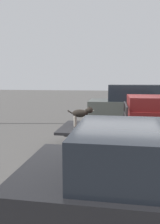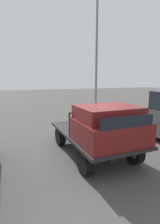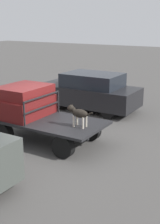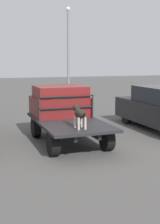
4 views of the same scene
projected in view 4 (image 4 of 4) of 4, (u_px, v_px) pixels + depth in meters
ground_plane at (69, 143)px, 9.92m from camera, size 80.00×80.00×0.00m
flatbed_truck at (68, 126)px, 9.84m from camera, size 3.76×1.93×0.74m
truck_cab at (60, 101)px, 10.65m from camera, size 1.59×1.81×1.01m
truck_headboard at (67, 104)px, 9.88m from camera, size 0.04×1.81×0.76m
dog at (79, 113)px, 8.59m from camera, size 0.88×0.26×0.67m
light_pole_far at (68, 47)px, 21.97m from camera, size 0.32×0.32×6.30m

